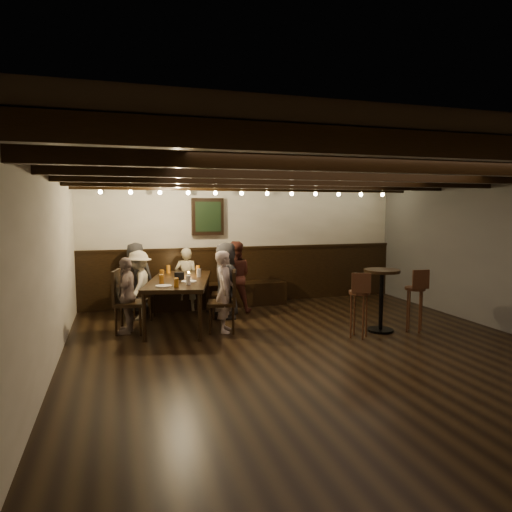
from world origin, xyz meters
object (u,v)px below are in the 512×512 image
object	(u,v)px
dining_table	(180,283)
chair_right_far	(223,313)
chair_left_near	(141,302)
high_top_table	(381,291)
person_right_near	(226,280)
person_right_far	(225,291)
person_bench_left	(136,278)
bar_stool_left	(359,313)
person_bench_right	(235,277)
chair_left_far	(129,314)
person_bench_centre	(186,279)
bar_stool_right	(415,308)
person_left_near	(139,285)
person_left_far	(127,295)
chair_right_near	(224,303)

from	to	relation	value
dining_table	chair_right_far	distance (m)	0.94
chair_left_near	high_top_table	bearing A→B (deg)	75.55
person_right_near	person_right_far	bearing A→B (deg)	-180.00
person_bench_left	bar_stool_left	size ratio (longest dim) A/B	1.31
person_bench_right	high_top_table	distance (m)	2.70
chair_left_far	person_right_near	world-z (taller)	person_right_near
dining_table	chair_left_far	distance (m)	0.94
person_bench_centre	high_top_table	world-z (taller)	person_bench_centre
chair_left_far	bar_stool_right	bearing A→B (deg)	88.30
chair_right_far	person_bench_right	world-z (taller)	person_bench_right
person_bench_centre	person_right_near	world-z (taller)	person_right_near
person_bench_left	person_right_near	bearing A→B (deg)	164.74
person_bench_left	person_bench_centre	size ratio (longest dim) A/B	1.09
chair_right_far	person_left_near	xyz separation A→B (m)	(-1.20, 1.23, 0.31)
person_left_near	person_left_far	xyz separation A→B (m)	(-0.22, -0.87, -0.01)
dining_table	chair_left_near	world-z (taller)	chair_left_near
dining_table	person_bench_right	size ratio (longest dim) A/B	1.67
person_left_far	high_top_table	bearing A→B (deg)	88.50
chair_left_near	person_bench_centre	distance (m)	0.99
person_bench_left	chair_left_near	bearing A→B (deg)	111.81
chair_left_far	chair_right_near	distance (m)	1.70
chair_left_near	person_left_near	world-z (taller)	person_left_near
bar_stool_left	chair_left_far	bearing A→B (deg)	179.13
high_top_table	bar_stool_right	xyz separation A→B (m)	(0.50, -0.16, -0.27)
chair_right_near	bar_stool_left	xyz separation A→B (m)	(1.63, -1.78, 0.10)
person_left_near	person_right_near	bearing A→B (deg)	90.00
chair_right_near	bar_stool_left	distance (m)	2.42
person_bench_left	person_right_far	size ratio (longest dim) A/B	1.03
person_bench_centre	bar_stool_left	bearing A→B (deg)	144.87
chair_right_near	person_bench_right	world-z (taller)	person_bench_right
chair_left_far	person_bench_right	distance (m)	2.14
dining_table	chair_left_far	size ratio (longest dim) A/B	2.24
person_bench_right	person_right_far	xyz separation A→B (m)	(-0.48, -1.27, -0.03)
chair_left_near	person_left_far	distance (m)	0.95
chair_left_near	bar_stool_left	bearing A→B (deg)	69.02
person_left_far	person_right_far	distance (m)	1.50
chair_left_far	person_left_far	distance (m)	0.29
chair_left_far	person_bench_left	bearing A→B (deg)	-172.43
chair_right_far	person_left_far	world-z (taller)	person_left_far
bar_stool_right	high_top_table	bearing A→B (deg)	167.54
chair_left_far	person_bench_right	size ratio (longest dim) A/B	0.74
person_bench_centre	person_bench_right	size ratio (longest dim) A/B	0.90
person_bench_right	high_top_table	world-z (taller)	person_bench_right
chair_right_far	person_right_far	world-z (taller)	person_right_far
bar_stool_right	person_left_near	bearing A→B (deg)	157.59
dining_table	person_left_near	distance (m)	0.88
chair_right_near	person_bench_centre	xyz separation A→B (m)	(-0.55, 0.76, 0.33)
person_right_far	person_bench_left	bearing A→B (deg)	50.71
chair_right_far	person_right_near	bearing A→B (deg)	-1.91
person_left_far	chair_left_far	bearing A→B (deg)	90.00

